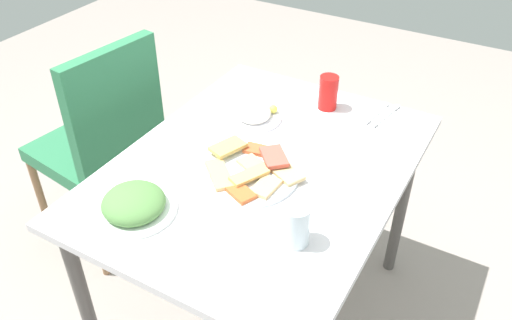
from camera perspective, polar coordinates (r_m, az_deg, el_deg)
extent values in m
plane|color=gray|center=(2.11, 0.50, -16.36)|extent=(6.00, 6.00, 0.00)
cube|color=silver|center=(1.60, 0.63, -0.76)|extent=(1.08, 0.82, 0.02)
cylinder|color=#534E4C|center=(2.10, 15.53, -4.60)|extent=(0.04, 0.04, 0.70)
cylinder|color=#534E4C|center=(1.77, -17.92, -15.03)|extent=(0.04, 0.04, 0.70)
cylinder|color=#534E4C|center=(2.29, -1.17, 0.95)|extent=(0.04, 0.04, 0.70)
cube|color=#2D774D|center=(2.25, -17.03, 1.15)|extent=(0.47, 0.47, 0.06)
cube|color=#2D774D|center=(1.97, -14.94, 5.40)|extent=(0.40, 0.10, 0.46)
cylinder|color=#946B4A|center=(2.60, -15.47, 0.28)|extent=(0.03, 0.03, 0.41)
cylinder|color=#946B4A|center=(2.45, -22.24, -3.89)|extent=(0.03, 0.03, 0.41)
cylinder|color=#946B4A|center=(2.35, -9.59, -3.04)|extent=(0.03, 0.03, 0.41)
cylinder|color=#946B4A|center=(2.19, -16.71, -7.98)|extent=(0.03, 0.03, 0.41)
cylinder|color=white|center=(1.55, -0.98, -1.43)|extent=(0.31, 0.31, 0.01)
cube|color=#E2AB72|center=(1.56, -0.33, -0.54)|extent=(0.09, 0.11, 0.01)
cube|color=#E6B864|center=(1.50, -0.73, -1.64)|extent=(0.12, 0.09, 0.01)
cube|color=#CA5D33|center=(1.62, 0.32, 1.08)|extent=(0.06, 0.10, 0.01)
cube|color=#E3B076|center=(1.48, 1.06, -2.91)|extent=(0.09, 0.06, 0.01)
cube|color=#E6AD6D|center=(1.53, -4.00, -1.56)|extent=(0.13, 0.14, 0.01)
cube|color=#D6B679|center=(1.54, 3.20, -1.30)|extent=(0.11, 0.13, 0.01)
cube|color=tan|center=(1.61, -3.06, 1.43)|extent=(0.12, 0.10, 0.01)
cube|color=#D25E2C|center=(1.47, -1.85, -3.40)|extent=(0.09, 0.11, 0.01)
cube|color=#D75547|center=(1.57, 1.97, 0.36)|extent=(0.12, 0.12, 0.01)
cylinder|color=white|center=(1.46, -12.99, -5.23)|extent=(0.23, 0.23, 0.01)
ellipsoid|color=#538544|center=(1.45, -13.12, -4.53)|extent=(0.25, 0.25, 0.07)
cylinder|color=white|center=(1.80, -0.27, 4.60)|extent=(0.19, 0.19, 0.01)
ellipsoid|color=white|center=(1.79, -0.27, 5.16)|extent=(0.17, 0.17, 0.06)
sphere|color=#E8DE50|center=(1.82, 1.88, 5.54)|extent=(0.03, 0.03, 0.03)
cylinder|color=red|center=(1.86, 7.84, 7.26)|extent=(0.08, 0.08, 0.12)
cylinder|color=silver|center=(1.31, 4.32, -7.01)|extent=(0.07, 0.07, 0.12)
cube|color=white|center=(1.88, 13.37, 4.74)|extent=(0.15, 0.15, 0.00)
cube|color=silver|center=(1.87, 13.90, 4.69)|extent=(0.18, 0.05, 0.00)
cube|color=silver|center=(1.88, 12.87, 5.00)|extent=(0.17, 0.04, 0.00)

